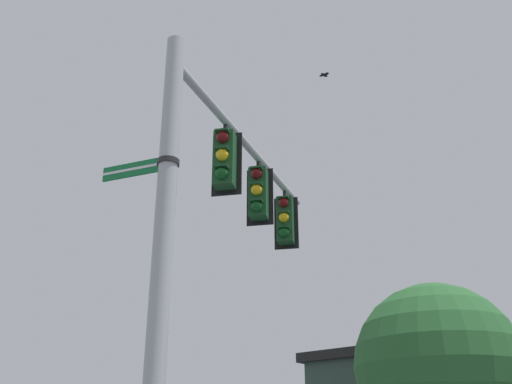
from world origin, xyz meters
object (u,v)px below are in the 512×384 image
Objects in this scene: traffic_light_nearest_pole at (224,159)px; traffic_light_mid_outer at (285,220)px; bird_flying at (324,75)px; traffic_light_mid_inner at (258,193)px; street_name_sign at (151,166)px.

traffic_light_nearest_pole is 3.21m from traffic_light_mid_outer.
bird_flying is (-0.94, -1.46, 4.70)m from traffic_light_mid_outer.
traffic_light_nearest_pole is 1.00× the size of traffic_light_mid_inner.
traffic_light_nearest_pole is 1.05× the size of street_name_sign.
bird_flying reaches higher than traffic_light_mid_outer.
street_name_sign is at bearing 70.89° from traffic_light_nearest_pole.
traffic_light_mid_inner reaches higher than street_name_sign.
street_name_sign is 4.37× the size of bird_flying.
traffic_light_nearest_pole is at bearing 71.71° from bird_flying.
traffic_light_nearest_pole is 1.61m from traffic_light_mid_inner.
traffic_light_nearest_pole is at bearing -109.11° from street_name_sign.
bird_flying reaches higher than traffic_light_mid_inner.
traffic_light_nearest_pole is at bearing 79.52° from traffic_light_mid_outer.
street_name_sign is (1.20, 4.94, -0.94)m from traffic_light_mid_outer.
traffic_light_mid_outer is at bearing -100.48° from traffic_light_nearest_pole.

